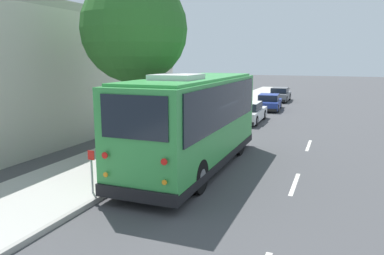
% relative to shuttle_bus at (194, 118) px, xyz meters
% --- Properties ---
extents(ground_plane, '(160.00, 160.00, 0.00)m').
position_rel_shuttle_bus_xyz_m(ground_plane, '(0.31, -0.08, -1.95)').
color(ground_plane, '#474749').
extents(sidewalk_slab, '(80.00, 3.58, 0.15)m').
position_rel_shuttle_bus_xyz_m(sidewalk_slab, '(0.31, 3.26, -1.87)').
color(sidewalk_slab, '#B2AFA8').
rests_on(sidewalk_slab, ground).
extents(curb_strip, '(80.00, 0.14, 0.15)m').
position_rel_shuttle_bus_xyz_m(curb_strip, '(0.31, 1.40, -1.87)').
color(curb_strip, '#9D9A94').
rests_on(curb_strip, ground).
extents(shuttle_bus, '(9.01, 2.76, 3.61)m').
position_rel_shuttle_bus_xyz_m(shuttle_bus, '(0.00, 0.00, 0.00)').
color(shuttle_bus, green).
rests_on(shuttle_bus, ground).
extents(parked_sedan_white, '(4.54, 1.72, 1.32)m').
position_rel_shuttle_bus_xyz_m(parked_sedan_white, '(11.10, 0.42, -1.33)').
color(parked_sedan_white, silver).
rests_on(parked_sedan_white, ground).
extents(parked_sedan_blue, '(4.40, 2.02, 1.27)m').
position_rel_shuttle_bus_xyz_m(parked_sedan_blue, '(17.50, 0.23, -1.36)').
color(parked_sedan_blue, navy).
rests_on(parked_sedan_blue, ground).
extents(parked_sedan_gray, '(4.35, 1.80, 1.32)m').
position_rel_shuttle_bus_xyz_m(parked_sedan_gray, '(24.07, 0.33, -1.33)').
color(parked_sedan_gray, slate).
rests_on(parked_sedan_gray, ground).
extents(street_tree, '(4.39, 4.39, 7.98)m').
position_rel_shuttle_bus_xyz_m(street_tree, '(1.16, 3.02, 3.61)').
color(street_tree, brown).
rests_on(street_tree, sidewalk_slab).
extents(sign_post_near, '(0.06, 0.22, 1.30)m').
position_rel_shuttle_bus_xyz_m(sign_post_near, '(-3.96, 1.72, -1.12)').
color(sign_post_near, gray).
rests_on(sign_post_near, sidewalk_slab).
extents(sign_post_far, '(0.06, 0.06, 1.17)m').
position_rel_shuttle_bus_xyz_m(sign_post_far, '(-2.67, 1.72, -1.21)').
color(sign_post_far, gray).
rests_on(sign_post_far, sidewalk_slab).
extents(fire_hydrant, '(0.22, 0.22, 0.81)m').
position_rel_shuttle_bus_xyz_m(fire_hydrant, '(6.19, 1.76, -1.39)').
color(fire_hydrant, red).
rests_on(fire_hydrant, sidewalk_slab).
extents(building_backdrop, '(22.16, 8.52, 6.67)m').
position_rel_shuttle_bus_xyz_m(building_backdrop, '(1.82, 10.92, 1.20)').
color(building_backdrop, beige).
rests_on(building_backdrop, ground).
extents(lane_stripe_mid, '(2.40, 0.14, 0.01)m').
position_rel_shuttle_bus_xyz_m(lane_stripe_mid, '(-0.48, -3.79, -1.94)').
color(lane_stripe_mid, silver).
rests_on(lane_stripe_mid, ground).
extents(lane_stripe_ahead, '(2.40, 0.14, 0.01)m').
position_rel_shuttle_bus_xyz_m(lane_stripe_ahead, '(5.52, -3.79, -1.94)').
color(lane_stripe_ahead, silver).
rests_on(lane_stripe_ahead, ground).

